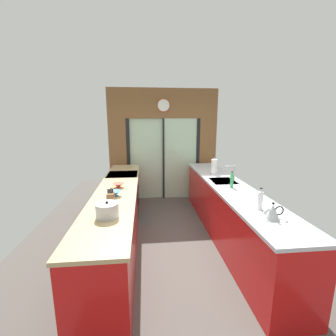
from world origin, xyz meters
TOP-DOWN VIEW (x-y plane):
  - ground_plane at (0.00, 0.60)m, footprint 5.04×7.60m
  - back_wall_unit at (0.00, 2.40)m, footprint 2.64×0.12m
  - left_counter_run at (-0.91, 0.13)m, footprint 0.62×3.80m
  - right_counter_run at (0.91, 0.30)m, footprint 0.62×3.80m
  - sink_faucet at (1.06, 0.55)m, footprint 0.19×0.02m
  - oven_range at (-0.91, 1.25)m, footprint 0.60×0.60m
  - mixing_bowl_near at (-0.89, -0.09)m, footprint 0.18×0.18m
  - mixing_bowl_far at (-0.89, 0.32)m, footprint 0.19×0.19m
  - knife_block at (-0.89, -0.51)m, footprint 0.08×0.14m
  - stock_pot at (-0.89, -0.79)m, footprint 0.25×0.25m
  - kettle at (0.89, -1.03)m, footprint 0.24×0.16m
  - soap_bottle_near at (0.89, -0.76)m, footprint 0.06×0.06m
  - soap_bottle_far at (0.89, 0.15)m, footprint 0.05×0.05m
  - paper_towel_roll at (0.89, 1.08)m, footprint 0.13×0.13m

SIDE VIEW (x-z plane):
  - ground_plane at x=0.00m, z-range -0.02..0.00m
  - oven_range at x=-0.91m, z-range 0.00..0.92m
  - right_counter_run at x=0.91m, z-range 0.00..0.92m
  - left_counter_run at x=-0.91m, z-range 0.01..0.93m
  - mixing_bowl_far at x=-0.89m, z-range 0.92..1.00m
  - mixing_bowl_near at x=-0.89m, z-range 0.92..1.00m
  - stock_pot at x=-0.89m, z-range 0.91..1.09m
  - kettle at x=0.89m, z-range 0.91..1.10m
  - knife_block at x=-0.89m, z-range 0.89..1.14m
  - soap_bottle_far at x=0.89m, z-range 0.90..1.16m
  - soap_bottle_near at x=0.89m, z-range 0.90..1.17m
  - paper_towel_roll at x=0.89m, z-range 0.90..1.22m
  - sink_faucet at x=1.06m, z-range 0.96..1.23m
  - back_wall_unit at x=0.00m, z-range 0.17..2.87m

